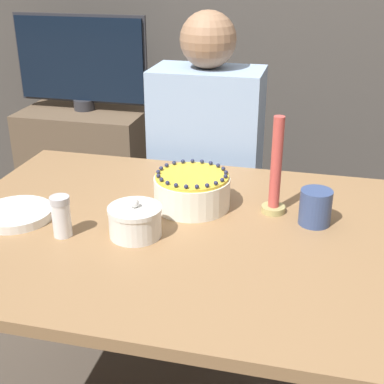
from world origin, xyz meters
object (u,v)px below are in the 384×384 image
sugar_shaker (61,216)px  tv_monitor (81,61)px  cake (192,191)px  person_man_blue_shirt (206,195)px  candle (276,175)px  sugar_bowl (135,221)px

sugar_shaker → tv_monitor: 1.37m
cake → person_man_blue_shirt: person_man_blue_shirt is taller
person_man_blue_shirt → tv_monitor: size_ratio=1.88×
person_man_blue_shirt → tv_monitor: 0.96m
sugar_shaker → candle: size_ratio=0.39×
candle → person_man_blue_shirt: (-0.30, 0.51, -0.32)m
person_man_blue_shirt → candle: bearing=120.2°
sugar_bowl → candle: bearing=33.5°
candle → tv_monitor: tv_monitor is taller
cake → person_man_blue_shirt: 0.59m
cake → candle: size_ratio=0.78×
sugar_bowl → tv_monitor: bearing=119.4°
sugar_bowl → candle: candle is taller
candle → person_man_blue_shirt: person_man_blue_shirt is taller
sugar_shaker → candle: (0.51, 0.26, 0.06)m
candle → tv_monitor: bearing=135.3°
sugar_shaker → person_man_blue_shirt: 0.85m
sugar_bowl → person_man_blue_shirt: person_man_blue_shirt is taller
cake → sugar_bowl: 0.22m
sugar_bowl → candle: size_ratio=0.50×
candle → person_man_blue_shirt: 0.68m
tv_monitor → cake: bearing=-52.4°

